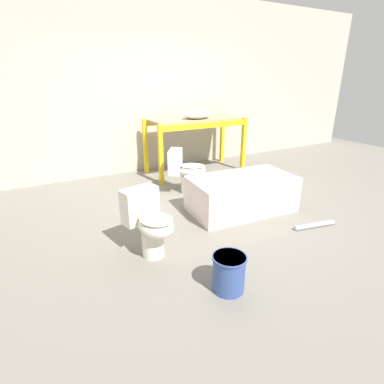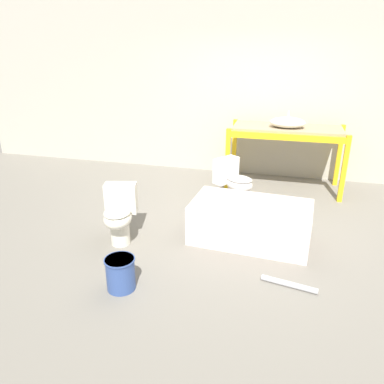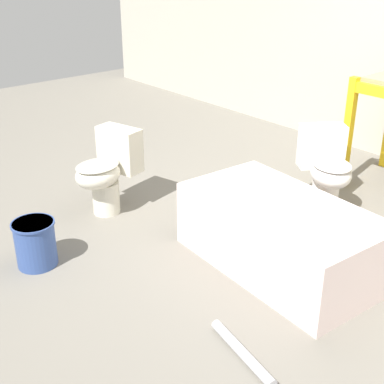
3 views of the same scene
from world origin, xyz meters
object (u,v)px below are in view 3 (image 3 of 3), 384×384
Objects in this scene: toilet_near at (326,168)px; bathtub_main at (280,231)px; toilet_far at (107,170)px; bucket_white at (35,243)px.

bathtub_main is at bearing -125.49° from toilet_near.
toilet_far reaches higher than bucket_white.
bucket_white is at bearing -164.06° from toilet_near.
toilet_near is (-0.35, 0.98, 0.10)m from bathtub_main.
bathtub_main is 1.05m from toilet_near.
toilet_far is (-1.52, -0.44, 0.10)m from bathtub_main.
toilet_near is 2.07× the size of bucket_white.
toilet_far reaches higher than bathtub_main.
toilet_far is 2.07× the size of bucket_white.
bathtub_main is at bearing 2.36° from toilet_far.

